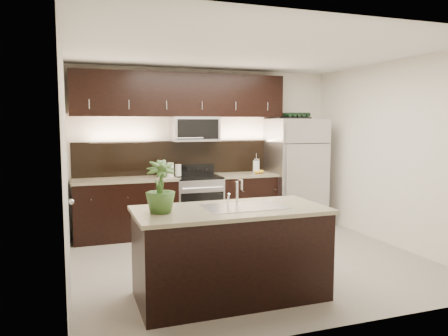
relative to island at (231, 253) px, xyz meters
name	(u,v)px	position (x,y,z in m)	size (l,w,h in m)	color
ground	(251,260)	(0.67, 1.05, -0.47)	(4.50, 4.50, 0.00)	gray
room_walls	(245,131)	(0.56, 1.01, 1.22)	(4.52, 4.02, 2.71)	silver
counter_run	(185,205)	(0.21, 2.74, 0.00)	(3.51, 0.65, 0.94)	black
upper_fixtures	(183,102)	(0.24, 2.89, 1.67)	(3.49, 0.40, 1.66)	black
island	(231,253)	(0.00, 0.00, 0.00)	(1.96, 0.96, 0.94)	black
sink_faucet	(244,205)	(0.15, 0.01, 0.48)	(0.84, 0.50, 0.28)	silver
refrigerator	(295,172)	(2.20, 2.68, 0.46)	(0.90, 0.81, 1.87)	#B2B2B7
wine_rack	(296,116)	(2.20, 2.68, 1.45)	(0.46, 0.29, 0.11)	black
plant	(160,187)	(-0.72, 0.01, 0.72)	(0.28, 0.28, 0.51)	#355823
canisters	(168,170)	(-0.06, 2.72, 0.59)	(0.39, 0.20, 0.27)	silver
french_press	(256,166)	(1.45, 2.69, 0.59)	(0.12, 0.12, 0.33)	silver
bananas	(256,172)	(1.43, 2.66, 0.50)	(0.20, 0.16, 0.06)	gold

